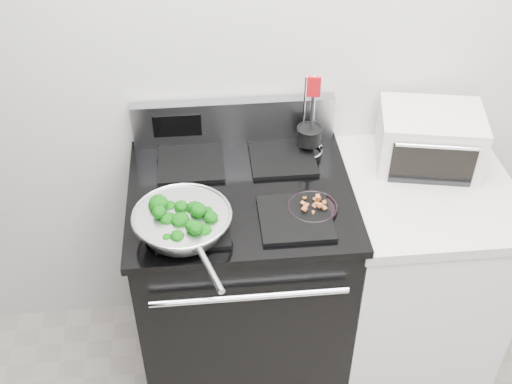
{
  "coord_description": "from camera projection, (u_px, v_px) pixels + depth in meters",
  "views": [
    {
      "loc": [
        -0.41,
        -0.33,
        2.37
      ],
      "look_at": [
        -0.25,
        1.36,
        0.98
      ],
      "focal_mm": 45.0,
      "sensor_mm": 36.0,
      "label": 1
    }
  ],
  "objects": [
    {
      "name": "bacon_plate",
      "position": [
        313.0,
        205.0,
        2.16
      ],
      "size": [
        0.17,
        0.17,
        0.04
      ],
      "rotation": [
        0.0,
        0.0,
        -0.13
      ],
      "color": "black",
      "rests_on": "gas_range"
    },
    {
      "name": "gas_range",
      "position": [
        242.0,
        280.0,
        2.54
      ],
      "size": [
        0.79,
        0.69,
        1.13
      ],
      "color": "black",
      "rests_on": "floor"
    },
    {
      "name": "broccoli_pile",
      "position": [
        182.0,
        217.0,
        2.04
      ],
      "size": [
        0.25,
        0.25,
        0.09
      ],
      "primitive_type": null,
      "color": "black",
      "rests_on": "skillet"
    },
    {
      "name": "utensil_holder",
      "position": [
        309.0,
        139.0,
        2.39
      ],
      "size": [
        0.11,
        0.11,
        0.33
      ],
      "rotation": [
        0.0,
        0.0,
        -0.19
      ],
      "color": "silver",
      "rests_on": "gas_range"
    },
    {
      "name": "counter",
      "position": [
        410.0,
        273.0,
        2.61
      ],
      "size": [
        0.62,
        0.68,
        0.92
      ],
      "color": "white",
      "rests_on": "floor"
    },
    {
      "name": "toaster_oven",
      "position": [
        429.0,
        138.0,
        2.36
      ],
      "size": [
        0.41,
        0.35,
        0.21
      ],
      "rotation": [
        0.0,
        0.0,
        -0.2
      ],
      "color": "beige",
      "rests_on": "counter"
    },
    {
      "name": "skillet",
      "position": [
        183.0,
        222.0,
        2.05
      ],
      "size": [
        0.32,
        0.5,
        0.07
      ],
      "rotation": [
        0.0,
        0.0,
        0.32
      ],
      "color": "silver",
      "rests_on": "gas_range"
    },
    {
      "name": "back_wall",
      "position": [
        315.0,
        38.0,
        2.28
      ],
      "size": [
        4.0,
        0.02,
        2.7
      ],
      "primitive_type": "cube",
      "color": "beige",
      "rests_on": "ground"
    }
  ]
}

